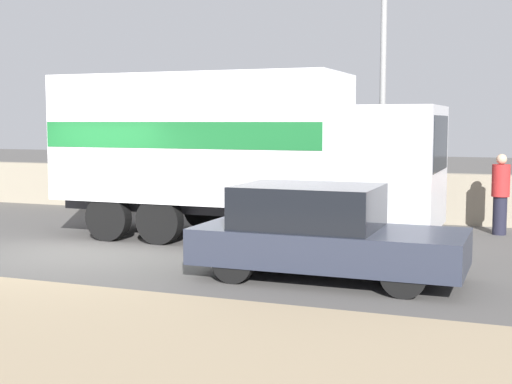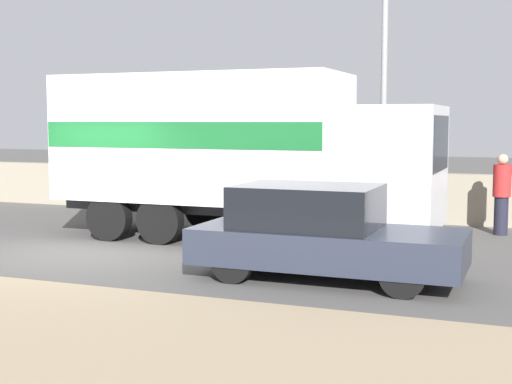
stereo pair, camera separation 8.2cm
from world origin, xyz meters
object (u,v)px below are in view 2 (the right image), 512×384
at_px(box_truck, 235,146).
at_px(car_hatchback, 321,233).
at_px(street_lamp, 384,68).
at_px(pedestrian, 502,193).

relative_size(box_truck, car_hatchback, 1.89).
bearing_deg(box_truck, car_hatchback, -47.40).
distance_m(street_lamp, box_truck, 4.17).
bearing_deg(car_hatchback, street_lamp, 92.20).
bearing_deg(car_hatchback, pedestrian, 66.72).
height_order(box_truck, car_hatchback, box_truck).
bearing_deg(street_lamp, pedestrian, -4.26).
relative_size(street_lamp, car_hatchback, 1.50).
xyz_separation_m(car_hatchback, pedestrian, (2.42, 5.62, 0.19)).
distance_m(street_lamp, pedestrian, 3.82).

